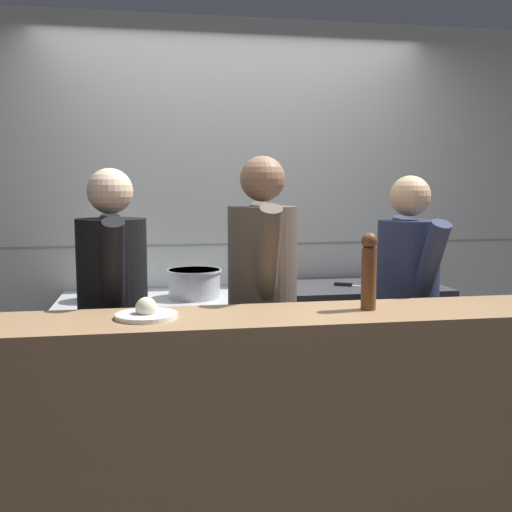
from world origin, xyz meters
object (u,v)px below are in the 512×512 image
object	(u,v)px
sauce_pot	(194,283)
stock_pot	(107,279)
plated_dish_main	(146,313)
chefs_knife	(358,286)
oven_range	(151,370)
pepper_mill	(369,270)
chef_sous	(262,307)
chef_head_cook	(114,319)
chef_line	(407,310)

from	to	relation	value
sauce_pot	stock_pot	bearing A→B (deg)	178.49
plated_dish_main	stock_pot	bearing A→B (deg)	101.32
chefs_knife	oven_range	bearing A→B (deg)	176.13
oven_range	chefs_knife	xyz separation A→B (m)	(1.25, -0.08, 0.49)
oven_range	stock_pot	xyz separation A→B (m)	(-0.24, -0.01, 0.56)
plated_dish_main	pepper_mill	distance (m)	0.93
chef_sous	plated_dish_main	bearing A→B (deg)	-133.71
chefs_knife	sauce_pot	bearing A→B (deg)	176.34
chef_sous	chef_head_cook	bearing A→B (deg)	-176.90
chef_head_cook	chef_line	bearing A→B (deg)	-4.26
plated_dish_main	chef_sous	size ratio (longest dim) A/B	0.15
oven_range	chefs_knife	bearing A→B (deg)	-3.87
plated_dish_main	chef_line	xyz separation A→B (m)	(1.34, 0.56, -0.15)
chef_head_cook	chef_sous	world-z (taller)	chef_sous
pepper_mill	chef_line	size ratio (longest dim) A/B	0.20
chef_line	oven_range	bearing A→B (deg)	149.98
stock_pot	sauce_pot	size ratio (longest dim) A/B	0.75
sauce_pot	chef_head_cook	world-z (taller)	chef_head_cook
chefs_knife	chef_line	xyz separation A→B (m)	(0.08, -0.53, -0.04)
chef_head_cook	chef_sous	bearing A→B (deg)	-5.89
chefs_knife	chef_head_cook	world-z (taller)	chef_head_cook
oven_range	chef_sous	bearing A→B (deg)	-49.84
chef_line	stock_pot	bearing A→B (deg)	153.67
stock_pot	chefs_knife	xyz separation A→B (m)	(1.50, -0.08, -0.07)
chef_sous	chef_line	distance (m)	0.78
stock_pot	chef_head_cook	xyz separation A→B (m)	(0.07, -0.64, -0.10)
oven_range	pepper_mill	xyz separation A→B (m)	(0.91, -1.17, 0.75)
oven_range	stock_pot	distance (m)	0.61
oven_range	chef_line	xyz separation A→B (m)	(1.33, -0.62, 0.44)
sauce_pot	chefs_knife	world-z (taller)	sauce_pot
sauce_pot	chefs_knife	distance (m)	0.99
oven_range	chef_head_cook	bearing A→B (deg)	-104.65
pepper_mill	chef_sous	bearing A→B (deg)	124.46
plated_dish_main	oven_range	bearing A→B (deg)	89.55
oven_range	sauce_pot	xyz separation A→B (m)	(0.26, -0.02, 0.53)
pepper_mill	chef_sous	size ratio (longest dim) A/B	0.19
stock_pot	chef_sous	xyz separation A→B (m)	(0.79, -0.65, -0.06)
sauce_pot	chef_sous	bearing A→B (deg)	-65.35
pepper_mill	chef_head_cook	bearing A→B (deg)	154.10
pepper_mill	chef_head_cook	distance (m)	1.23
chef_line	chef_head_cook	bearing A→B (deg)	176.05
sauce_pot	chef_sous	size ratio (longest dim) A/B	0.19
sauce_pot	chefs_knife	bearing A→B (deg)	-3.66
pepper_mill	sauce_pot	bearing A→B (deg)	119.31
sauce_pot	chef_sous	world-z (taller)	chef_sous
chef_head_cook	chefs_knife	bearing A→B (deg)	16.09
chef_sous	stock_pot	bearing A→B (deg)	144.30
stock_pot	plated_dish_main	bearing A→B (deg)	-78.68
pepper_mill	chef_line	xyz separation A→B (m)	(0.43, 0.56, -0.30)
sauce_pot	chef_head_cook	bearing A→B (deg)	-124.46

